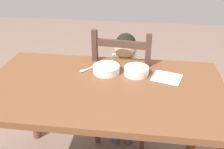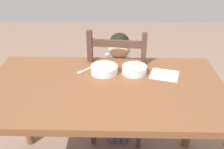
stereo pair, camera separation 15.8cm
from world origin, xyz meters
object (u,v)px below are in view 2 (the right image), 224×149
(dining_chair, at_px, (118,90))
(bowl_of_peas, at_px, (104,69))
(bowl_of_carrots, at_px, (134,69))
(child_figure, at_px, (119,73))
(spoon, at_px, (82,71))
(dining_table, at_px, (105,100))

(dining_chair, height_order, bowl_of_peas, dining_chair)
(bowl_of_carrots, bearing_deg, bowl_of_peas, -179.99)
(bowl_of_carrots, bearing_deg, dining_chair, 109.69)
(child_figure, xyz_separation_m, bowl_of_carrots, (0.10, -0.29, 0.18))
(child_figure, distance_m, bowl_of_carrots, 0.36)
(child_figure, distance_m, spoon, 0.41)
(dining_chair, xyz_separation_m, bowl_of_carrots, (0.11, -0.29, 0.34))
(dining_table, distance_m, dining_chair, 0.52)
(dining_table, relative_size, dining_chair, 1.47)
(dining_chair, relative_size, bowl_of_carrots, 6.23)
(dining_table, xyz_separation_m, bowl_of_peas, (-0.01, 0.17, 0.13))
(dining_table, bearing_deg, child_figure, 78.98)
(dining_chair, relative_size, child_figure, 1.07)
(dining_chair, bearing_deg, bowl_of_peas, -107.61)
(dining_table, bearing_deg, bowl_of_peas, 92.95)
(child_figure, bearing_deg, bowl_of_peas, -108.72)
(dining_table, relative_size, spoon, 12.28)
(bowl_of_peas, bearing_deg, dining_chair, 72.39)
(dining_chair, distance_m, spoon, 0.49)
(dining_table, distance_m, bowl_of_peas, 0.22)
(bowl_of_peas, xyz_separation_m, bowl_of_carrots, (0.20, 0.00, 0.00))
(dining_chair, xyz_separation_m, spoon, (-0.24, -0.28, 0.32))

